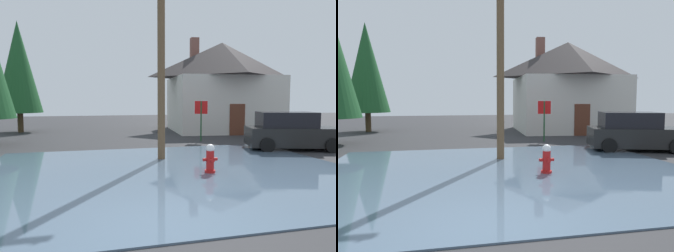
% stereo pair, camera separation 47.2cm
% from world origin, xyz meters
% --- Properties ---
extents(ground_plane, '(80.00, 80.00, 0.10)m').
position_xyz_m(ground_plane, '(0.00, 0.00, -0.05)').
color(ground_plane, '#2D2D30').
extents(flood_puddle, '(11.85, 9.65, 0.04)m').
position_xyz_m(flood_puddle, '(1.26, 4.23, 0.02)').
color(flood_puddle, '#4C6075').
rests_on(flood_puddle, ground).
extents(fire_hydrant, '(0.46, 0.40, 0.92)m').
position_xyz_m(fire_hydrant, '(2.35, 3.77, 0.45)').
color(fire_hydrant, red).
rests_on(fire_hydrant, ground).
extents(utility_pole, '(1.60, 0.28, 8.97)m').
position_xyz_m(utility_pole, '(1.39, 6.33, 4.67)').
color(utility_pole, brown).
rests_on(utility_pole, ground).
extents(stop_sign_far, '(0.68, 0.34, 2.22)m').
position_xyz_m(stop_sign_far, '(4.69, 10.98, 1.59)').
color(stop_sign_far, '#1E4C28').
rests_on(stop_sign_far, ground).
extents(house, '(8.32, 7.66, 6.87)m').
position_xyz_m(house, '(8.21, 16.29, 3.31)').
color(house, beige).
rests_on(house, ground).
extents(parked_car, '(4.44, 2.99, 1.72)m').
position_xyz_m(parked_car, '(7.71, 7.34, 0.82)').
color(parked_car, black).
rests_on(parked_car, ground).
extents(pine_tree_far_center, '(3.05, 3.05, 7.62)m').
position_xyz_m(pine_tree_far_center, '(-5.86, 18.50, 4.48)').
color(pine_tree_far_center, '#4C3823').
rests_on(pine_tree_far_center, ground).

